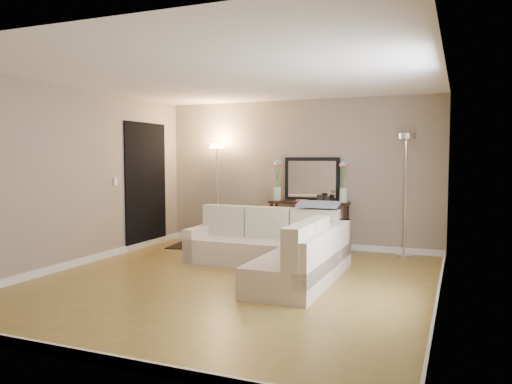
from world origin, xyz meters
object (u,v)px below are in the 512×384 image
at_px(console_table, 304,222).
at_px(floor_lamp_unlit, 406,170).
at_px(floor_lamp_lit, 217,173).
at_px(sectional_sofa, 278,249).

bearing_deg(console_table, floor_lamp_unlit, 0.68).
height_order(console_table, floor_lamp_lit, floor_lamp_lit).
xyz_separation_m(console_table, floor_lamp_lit, (-1.68, 0.01, 0.82)).
xyz_separation_m(floor_lamp_lit, floor_lamp_unlit, (3.35, 0.01, 0.09)).
bearing_deg(sectional_sofa, console_table, 94.50).
distance_m(console_table, floor_lamp_unlit, 1.90).
relative_size(console_table, floor_lamp_lit, 0.75).
bearing_deg(floor_lamp_unlit, floor_lamp_lit, -179.90).
bearing_deg(floor_lamp_lit, floor_lamp_unlit, 0.10).
relative_size(console_table, floor_lamp_unlit, 0.70).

